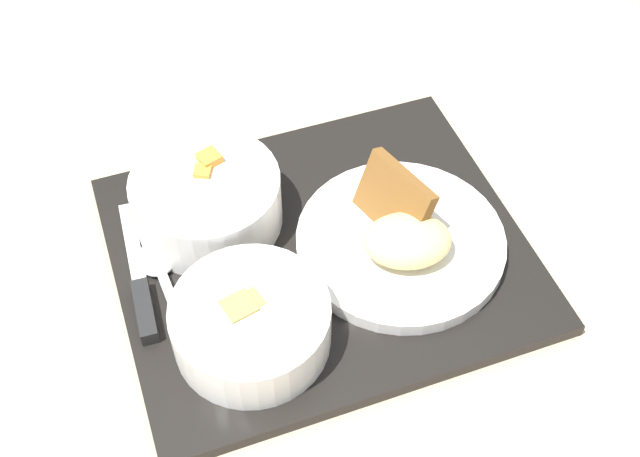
{
  "coord_description": "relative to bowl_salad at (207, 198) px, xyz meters",
  "views": [
    {
      "loc": [
        -0.15,
        -0.45,
        0.62
      ],
      "look_at": [
        0.0,
        0.0,
        0.04
      ],
      "focal_mm": 45.0,
      "sensor_mm": 36.0,
      "label": 1
    }
  ],
  "objects": [
    {
      "name": "knife",
      "position": [
        -0.08,
        -0.07,
        -0.03
      ],
      "size": [
        0.02,
        0.17,
        0.02
      ],
      "rotation": [
        0.0,
        0.0,
        1.53
      ],
      "color": "silver",
      "rests_on": "serving_tray"
    },
    {
      "name": "spoon",
      "position": [
        -0.06,
        -0.06,
        -0.03
      ],
      "size": [
        0.04,
        0.14,
        0.01
      ],
      "rotation": [
        0.0,
        0.0,
        1.66
      ],
      "color": "silver",
      "rests_on": "serving_tray"
    },
    {
      "name": "bowl_salad",
      "position": [
        0.0,
        0.0,
        0.0
      ],
      "size": [
        0.14,
        0.14,
        0.07
      ],
      "color": "white",
      "rests_on": "serving_tray"
    },
    {
      "name": "ground_plane",
      "position": [
        0.09,
        -0.07,
        -0.05
      ],
      "size": [
        4.0,
        4.0,
        0.0
      ],
      "primitive_type": "plane",
      "color": "tan"
    },
    {
      "name": "plate_main",
      "position": [
        0.16,
        -0.09,
        -0.02
      ],
      "size": [
        0.2,
        0.2,
        0.08
      ],
      "color": "white",
      "rests_on": "serving_tray"
    },
    {
      "name": "serving_tray",
      "position": [
        0.09,
        -0.07,
        -0.04
      ],
      "size": [
        0.39,
        0.33,
        0.01
      ],
      "color": "black",
      "rests_on": "ground_plane"
    },
    {
      "name": "bowl_soup",
      "position": [
        0.0,
        -0.15,
        -0.0
      ],
      "size": [
        0.14,
        0.14,
        0.05
      ],
      "color": "white",
      "rests_on": "serving_tray"
    }
  ]
}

